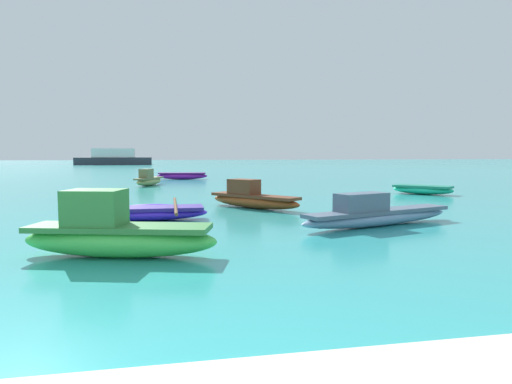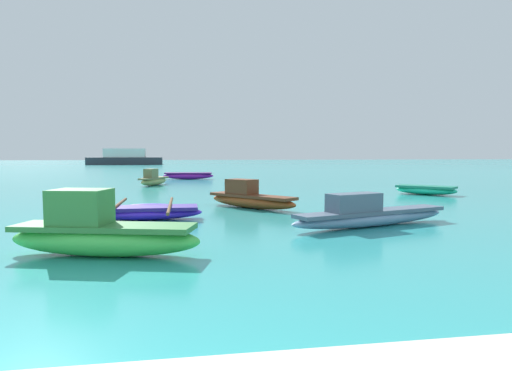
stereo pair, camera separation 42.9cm
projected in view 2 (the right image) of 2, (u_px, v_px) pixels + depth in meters
The scene contains 8 objects.
moored_boat_0 at pixel (144, 212), 10.41m from camera, with size 2.66×3.47×0.36m.
moored_boat_1 at pixel (369, 214), 9.46m from camera, with size 3.99×1.84×0.71m.
moored_boat_2 at pixel (100, 233), 6.71m from camera, with size 2.95×1.46×0.98m.
moored_boat_3 at pixel (153, 179), 21.93m from camera, with size 1.46×2.43×0.81m.
moored_boat_4 at pixel (250, 198), 12.72m from camera, with size 2.35×2.83×0.79m.
moored_boat_5 at pixel (188, 175), 27.31m from camera, with size 3.07×1.12×0.40m.
moored_boat_6 at pixel (426, 190), 16.91m from camera, with size 2.10×2.21×0.33m.
distant_ferry at pixel (125, 158), 65.22m from camera, with size 10.48×2.30×2.30m.
Camera 2 is at (1.39, -2.03, 1.50)m, focal length 32.00 mm.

